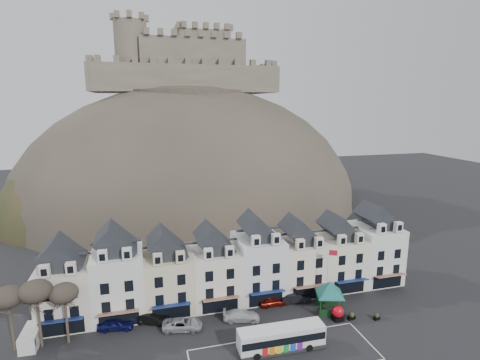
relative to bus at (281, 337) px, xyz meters
name	(u,v)px	position (x,y,z in m)	size (l,w,h in m)	color
coach_bay_markings	(284,355)	(0.00, -1.05, -1.65)	(22.00, 7.50, 0.01)	silver
townhouse_terrace	(237,264)	(-1.85, 13.67, 3.65)	(54.40, 9.35, 11.80)	silver
castle_hill	(195,205)	(-0.74, 66.65, -1.54)	(100.00, 76.00, 68.00)	#3C372E
castle	(185,63)	(-1.49, 73.63, 38.55)	(50.20, 22.20, 22.00)	brown
tree_left_far	(8,298)	(-31.00, 8.20, 5.25)	(3.61, 3.61, 8.24)	#3E3427
tree_left_mid	(36,292)	(-28.00, 8.20, 5.60)	(3.78, 3.78, 8.64)	#3E3427
tree_left_near	(64,294)	(-25.00, 8.20, 4.91)	(3.43, 3.43, 7.84)	#3E3427
bus	(281,337)	(0.00, 0.00, 0.00)	(10.59, 2.66, 2.98)	#262628
bus_shelter	(330,288)	(9.59, 5.98, 1.97)	(7.01, 7.01, 4.66)	black
red_buoy	(338,313)	(9.78, 3.91, -0.59)	(1.67, 1.67, 2.06)	black
flagpole	(328,273)	(10.14, 7.65, 3.44)	(1.20, 0.57, 8.91)	silver
white_van	(31,337)	(-29.26, 8.88, -0.63)	(2.05, 4.47, 2.02)	silver
planter_west	(377,317)	(15.00, 2.55, -1.21)	(0.99, 0.65, 0.91)	black
planter_east	(351,316)	(11.68, 3.48, -1.15)	(1.08, 0.72, 1.03)	black
car_navy	(116,324)	(-19.43, 9.52, -0.86)	(1.85, 4.59, 1.56)	#0E1146
car_black	(151,318)	(-14.88, 9.70, -0.89)	(1.61, 4.61, 1.52)	black
car_silver	(182,324)	(-11.01, 7.20, -0.92)	(2.41, 5.14, 1.45)	#A7AAAF
car_white	(242,315)	(-2.97, 7.20, -0.92)	(2.03, 4.99, 1.45)	silver
car_maroon	(272,301)	(2.33, 9.70, -0.97)	(1.59, 3.94, 1.34)	#650D05
car_charcoal	(295,297)	(6.05, 9.70, -0.89)	(1.59, 4.56, 1.50)	black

